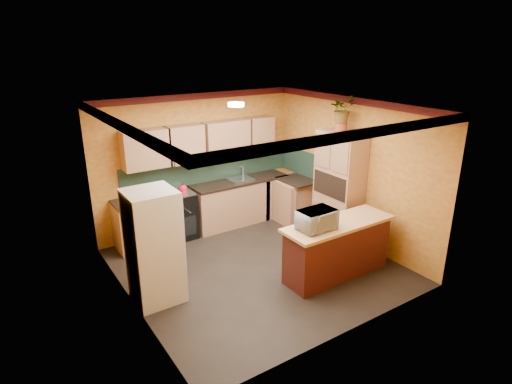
% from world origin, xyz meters
% --- Properties ---
extents(room_shell, '(4.24, 4.24, 2.72)m').
position_xyz_m(room_shell, '(0.02, 0.28, 2.09)').
color(room_shell, black).
rests_on(room_shell, ground).
extents(base_cabinets_back, '(3.65, 0.60, 0.88)m').
position_xyz_m(base_cabinets_back, '(0.01, 1.80, 0.44)').
color(base_cabinets_back, tan).
rests_on(base_cabinets_back, ground).
extents(countertop_back, '(3.65, 0.62, 0.04)m').
position_xyz_m(countertop_back, '(0.01, 1.80, 0.90)').
color(countertop_back, black).
rests_on(countertop_back, base_cabinets_back).
extents(stove, '(0.58, 0.58, 0.91)m').
position_xyz_m(stove, '(-0.61, 1.80, 0.46)').
color(stove, black).
rests_on(stove, ground).
extents(kettle, '(0.18, 0.18, 0.18)m').
position_xyz_m(kettle, '(-0.51, 1.75, 1.00)').
color(kettle, red).
rests_on(kettle, stove).
extents(sink, '(0.48, 0.40, 0.03)m').
position_xyz_m(sink, '(0.79, 1.80, 0.94)').
color(sink, silver).
rests_on(sink, countertop_back).
extents(base_cabinets_right, '(0.60, 0.80, 0.88)m').
position_xyz_m(base_cabinets_right, '(1.80, 1.18, 0.44)').
color(base_cabinets_right, tan).
rests_on(base_cabinets_right, ground).
extents(countertop_right, '(0.62, 0.80, 0.04)m').
position_xyz_m(countertop_right, '(1.80, 1.18, 0.90)').
color(countertop_right, black).
rests_on(countertop_right, base_cabinets_right).
extents(fridge, '(0.68, 0.66, 1.70)m').
position_xyz_m(fridge, '(-1.75, 0.02, 0.85)').
color(fridge, silver).
rests_on(fridge, ground).
extents(pantry, '(0.48, 0.90, 2.10)m').
position_xyz_m(pantry, '(1.85, 0.03, 1.05)').
color(pantry, tan).
rests_on(pantry, ground).
extents(fern_pot, '(0.22, 0.22, 0.16)m').
position_xyz_m(fern_pot, '(1.85, 0.08, 2.18)').
color(fern_pot, brown).
rests_on(fern_pot, pantry).
extents(fern, '(0.48, 0.43, 0.49)m').
position_xyz_m(fern, '(1.85, 0.08, 2.50)').
color(fern, tan).
rests_on(fern, fern_pot).
extents(breakfast_bar, '(1.80, 0.55, 0.88)m').
position_xyz_m(breakfast_bar, '(0.94, -0.93, 0.44)').
color(breakfast_bar, '#4B1113').
rests_on(breakfast_bar, ground).
extents(bar_top, '(1.90, 0.65, 0.05)m').
position_xyz_m(bar_top, '(0.94, -0.93, 0.91)').
color(bar_top, tan).
rests_on(bar_top, breakfast_bar).
extents(microwave, '(0.57, 0.40, 0.31)m').
position_xyz_m(microwave, '(0.47, -0.93, 1.09)').
color(microwave, silver).
rests_on(microwave, bar_top).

